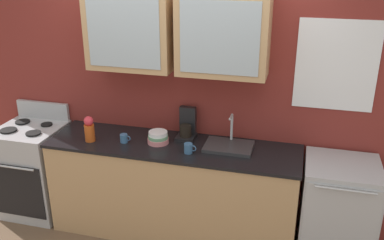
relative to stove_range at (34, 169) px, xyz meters
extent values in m
plane|color=brown|center=(1.51, 0.00, -0.47)|extent=(10.00, 10.00, 0.00)
cube|color=maroon|center=(1.51, 0.37, 0.87)|extent=(4.20, 0.10, 2.69)
cube|color=tan|center=(1.09, 0.15, 1.46)|extent=(0.77, 0.32, 0.70)
cube|color=#9EADB7|center=(1.09, -0.01, 1.46)|extent=(0.65, 0.01, 0.59)
cube|color=tan|center=(1.92, 0.15, 1.46)|extent=(0.77, 0.32, 0.70)
cube|color=#9EADB7|center=(1.92, -0.01, 1.46)|extent=(0.65, 0.01, 0.59)
cube|color=white|center=(2.86, 0.31, 1.21)|extent=(0.67, 0.01, 0.77)
cube|color=tan|center=(1.51, 0.00, -0.02)|extent=(2.30, 0.61, 0.91)
cube|color=black|center=(1.51, 0.00, 0.45)|extent=(2.33, 0.63, 0.03)
cube|color=#ADAFB5|center=(0.00, 0.00, -0.01)|extent=(0.62, 0.61, 0.93)
cube|color=black|center=(0.00, -0.31, -0.08)|extent=(0.57, 0.01, 0.56)
cylinder|color=#ADAFB5|center=(0.00, -0.34, 0.20)|extent=(0.50, 0.02, 0.02)
cube|color=#ADAFB5|center=(0.00, 0.28, 0.55)|extent=(0.59, 0.04, 0.18)
cylinder|color=black|center=(-0.14, -0.11, 0.47)|extent=(0.16, 0.16, 0.02)
cylinder|color=black|center=(0.14, -0.11, 0.47)|extent=(0.15, 0.15, 0.02)
cylinder|color=black|center=(-0.14, 0.11, 0.47)|extent=(0.15, 0.15, 0.02)
cylinder|color=black|center=(0.14, 0.11, 0.47)|extent=(0.11, 0.11, 0.02)
cube|color=#2D2D30|center=(2.02, 0.06, 0.47)|extent=(0.43, 0.31, 0.03)
cylinder|color=#ADAFB5|center=(2.02, 0.19, 0.61)|extent=(0.02, 0.02, 0.25)
cylinder|color=#ADAFB5|center=(2.02, 0.13, 0.73)|extent=(0.02, 0.12, 0.02)
cylinder|color=#D87F84|center=(1.37, 0.01, 0.48)|extent=(0.20, 0.20, 0.05)
cylinder|color=#669972|center=(1.37, 0.01, 0.52)|extent=(0.18, 0.18, 0.04)
cylinder|color=white|center=(1.37, 0.01, 0.55)|extent=(0.17, 0.17, 0.05)
cylinder|color=#BF4C19|center=(0.74, -0.11, 0.54)|extent=(0.09, 0.09, 0.16)
sphere|color=#D8333F|center=(0.74, -0.11, 0.66)|extent=(0.09, 0.09, 0.09)
cylinder|color=#38608C|center=(1.69, -0.12, 0.50)|extent=(0.07, 0.07, 0.09)
torus|color=#38608C|center=(1.73, -0.12, 0.51)|extent=(0.06, 0.01, 0.06)
cylinder|color=#38608C|center=(1.06, -0.06, 0.50)|extent=(0.07, 0.07, 0.08)
torus|color=#38608C|center=(1.10, -0.06, 0.50)|extent=(0.05, 0.01, 0.05)
cube|color=#ADAFB5|center=(3.00, 0.00, -0.01)|extent=(0.62, 0.58, 0.93)
cube|color=#ADAFB5|center=(3.00, -0.29, -0.01)|extent=(0.58, 0.01, 0.84)
cylinder|color=#ADAFB5|center=(3.00, -0.32, 0.40)|extent=(0.46, 0.02, 0.02)
cube|color=black|center=(1.59, 0.17, 0.47)|extent=(0.17, 0.20, 0.03)
cylinder|color=black|center=(1.59, 0.15, 0.54)|extent=(0.11, 0.11, 0.11)
cube|color=black|center=(1.59, 0.24, 0.62)|extent=(0.15, 0.06, 0.26)
camera|label=1|loc=(2.59, -3.38, 2.13)|focal=40.12mm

